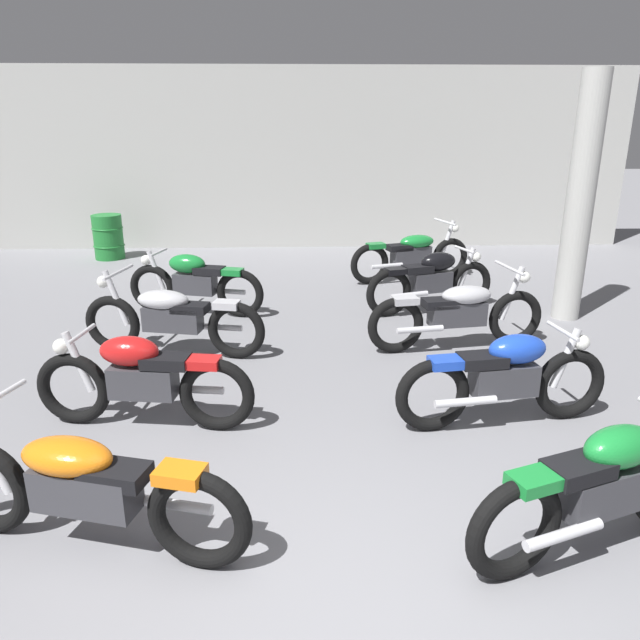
{
  "coord_description": "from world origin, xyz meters",
  "views": [
    {
      "loc": [
        -0.25,
        -2.41,
        2.62
      ],
      "look_at": [
        0.0,
        3.75,
        0.55
      ],
      "focal_mm": 33.95,
      "sensor_mm": 36.0,
      "label": 1
    }
  ],
  "objects_px": {
    "motorcycle_left_row_3": "(194,282)",
    "motorcycle_right_row_2": "(458,312)",
    "motorcycle_right_row_0": "(603,486)",
    "motorcycle_right_row_4": "(412,254)",
    "support_pillar": "(580,200)",
    "motorcycle_left_row_2": "(172,317)",
    "motorcycle_right_row_1": "(505,377)",
    "oil_drum": "(108,237)",
    "motorcycle_left_row_1": "(142,379)",
    "motorcycle_left_row_0": "(84,486)",
    "motorcycle_right_row_3": "(432,280)"
  },
  "relations": [
    {
      "from": "motorcycle_left_row_2",
      "to": "motorcycle_left_row_3",
      "type": "distance_m",
      "value": 1.53
    },
    {
      "from": "motorcycle_right_row_1",
      "to": "motorcycle_right_row_2",
      "type": "height_order",
      "value": "motorcycle_right_row_2"
    },
    {
      "from": "motorcycle_right_row_2",
      "to": "motorcycle_right_row_0",
      "type": "bearing_deg",
      "value": -90.27
    },
    {
      "from": "motorcycle_right_row_4",
      "to": "oil_drum",
      "type": "bearing_deg",
      "value": 161.36
    },
    {
      "from": "motorcycle_left_row_1",
      "to": "motorcycle_right_row_3",
      "type": "height_order",
      "value": "same"
    },
    {
      "from": "motorcycle_left_row_1",
      "to": "motorcycle_right_row_4",
      "type": "bearing_deg",
      "value": 56.52
    },
    {
      "from": "motorcycle_left_row_0",
      "to": "oil_drum",
      "type": "relative_size",
      "value": 2.5
    },
    {
      "from": "motorcycle_left_row_0",
      "to": "motorcycle_left_row_2",
      "type": "height_order",
      "value": "same"
    },
    {
      "from": "motorcycle_left_row_1",
      "to": "motorcycle_right_row_1",
      "type": "distance_m",
      "value": 3.18
    },
    {
      "from": "support_pillar",
      "to": "motorcycle_left_row_0",
      "type": "relative_size",
      "value": 1.51
    },
    {
      "from": "motorcycle_left_row_1",
      "to": "motorcycle_right_row_2",
      "type": "bearing_deg",
      "value": 28.85
    },
    {
      "from": "motorcycle_left_row_2",
      "to": "motorcycle_right_row_0",
      "type": "xyz_separation_m",
      "value": [
        3.31,
        -3.49,
        0.01
      ]
    },
    {
      "from": "support_pillar",
      "to": "motorcycle_right_row_4",
      "type": "xyz_separation_m",
      "value": [
        -1.76,
        2.08,
        -1.15
      ]
    },
    {
      "from": "motorcycle_left_row_3",
      "to": "motorcycle_right_row_2",
      "type": "xyz_separation_m",
      "value": [
        3.31,
        -1.47,
        -0.01
      ]
    },
    {
      "from": "motorcycle_right_row_1",
      "to": "oil_drum",
      "type": "distance_m",
      "value": 8.83
    },
    {
      "from": "motorcycle_right_row_4",
      "to": "motorcycle_right_row_2",
      "type": "bearing_deg",
      "value": -90.68
    },
    {
      "from": "motorcycle_left_row_0",
      "to": "motorcycle_right_row_4",
      "type": "relative_size",
      "value": 1.01
    },
    {
      "from": "motorcycle_left_row_3",
      "to": "motorcycle_right_row_0",
      "type": "distance_m",
      "value": 6.0
    },
    {
      "from": "motorcycle_left_row_0",
      "to": "motorcycle_right_row_2",
      "type": "xyz_separation_m",
      "value": [
        3.23,
        3.4,
        0.0
      ]
    },
    {
      "from": "support_pillar",
      "to": "motorcycle_left_row_2",
      "type": "height_order",
      "value": "support_pillar"
    },
    {
      "from": "oil_drum",
      "to": "motorcycle_right_row_1",
      "type": "bearing_deg",
      "value": -51.85
    },
    {
      "from": "motorcycle_right_row_2",
      "to": "motorcycle_left_row_1",
      "type": "bearing_deg",
      "value": -151.15
    },
    {
      "from": "motorcycle_left_row_0",
      "to": "motorcycle_right_row_0",
      "type": "bearing_deg",
      "value": -2.44
    },
    {
      "from": "motorcycle_left_row_2",
      "to": "motorcycle_right_row_0",
      "type": "relative_size",
      "value": 1.14
    },
    {
      "from": "motorcycle_left_row_0",
      "to": "motorcycle_left_row_3",
      "type": "relative_size",
      "value": 1.1
    },
    {
      "from": "support_pillar",
      "to": "oil_drum",
      "type": "xyz_separation_m",
      "value": [
        -7.33,
        3.96,
        -1.18
      ]
    },
    {
      "from": "motorcycle_right_row_1",
      "to": "motorcycle_right_row_4",
      "type": "relative_size",
      "value": 0.93
    },
    {
      "from": "support_pillar",
      "to": "motorcycle_right_row_2",
      "type": "relative_size",
      "value": 1.48
    },
    {
      "from": "motorcycle_right_row_0",
      "to": "motorcycle_right_row_4",
      "type": "distance_m",
      "value": 6.73
    },
    {
      "from": "motorcycle_right_row_1",
      "to": "motorcycle_right_row_2",
      "type": "distance_m",
      "value": 1.88
    },
    {
      "from": "motorcycle_right_row_4",
      "to": "oil_drum",
      "type": "relative_size",
      "value": 2.48
    },
    {
      "from": "motorcycle_left_row_2",
      "to": "motorcycle_right_row_1",
      "type": "bearing_deg",
      "value": -29.27
    },
    {
      "from": "motorcycle_left_row_2",
      "to": "motorcycle_left_row_3",
      "type": "relative_size",
      "value": 1.11
    },
    {
      "from": "oil_drum",
      "to": "motorcycle_right_row_4",
      "type": "bearing_deg",
      "value": -18.64
    },
    {
      "from": "motorcycle_left_row_2",
      "to": "motorcycle_right_row_3",
      "type": "xyz_separation_m",
      "value": [
        3.33,
        1.51,
        0.01
      ]
    },
    {
      "from": "motorcycle_right_row_3",
      "to": "motorcycle_right_row_0",
      "type": "bearing_deg",
      "value": -90.16
    },
    {
      "from": "oil_drum",
      "to": "motorcycle_left_row_0",
      "type": "bearing_deg",
      "value": -74.82
    },
    {
      "from": "motorcycle_right_row_0",
      "to": "motorcycle_left_row_0",
      "type": "bearing_deg",
      "value": 177.56
    },
    {
      "from": "support_pillar",
      "to": "motorcycle_right_row_4",
      "type": "bearing_deg",
      "value": 130.24
    },
    {
      "from": "motorcycle_right_row_1",
      "to": "motorcycle_right_row_3",
      "type": "xyz_separation_m",
      "value": [
        0.07,
        3.33,
        0.0
      ]
    },
    {
      "from": "motorcycle_right_row_3",
      "to": "oil_drum",
      "type": "height_order",
      "value": "motorcycle_right_row_3"
    },
    {
      "from": "motorcycle_left_row_0",
      "to": "motorcycle_right_row_1",
      "type": "distance_m",
      "value": 3.51
    },
    {
      "from": "motorcycle_left_row_0",
      "to": "motorcycle_left_row_2",
      "type": "distance_m",
      "value": 3.35
    },
    {
      "from": "motorcycle_left_row_2",
      "to": "motorcycle_right_row_1",
      "type": "xyz_separation_m",
      "value": [
        3.26,
        -1.82,
        0.01
      ]
    },
    {
      "from": "motorcycle_right_row_3",
      "to": "motorcycle_left_row_3",
      "type": "bearing_deg",
      "value": 179.66
    },
    {
      "from": "motorcycle_left_row_0",
      "to": "motorcycle_right_row_3",
      "type": "bearing_deg",
      "value": 56.38
    },
    {
      "from": "motorcycle_left_row_2",
      "to": "motorcycle_right_row_0",
      "type": "distance_m",
      "value": 4.81
    },
    {
      "from": "motorcycle_left_row_1",
      "to": "motorcycle_left_row_3",
      "type": "relative_size",
      "value": 1.02
    },
    {
      "from": "motorcycle_left_row_3",
      "to": "motorcycle_right_row_1",
      "type": "xyz_separation_m",
      "value": [
        3.23,
        -3.35,
        0.0
      ]
    },
    {
      "from": "support_pillar",
      "to": "motorcycle_left_row_1",
      "type": "distance_m",
      "value": 5.93
    }
  ]
}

